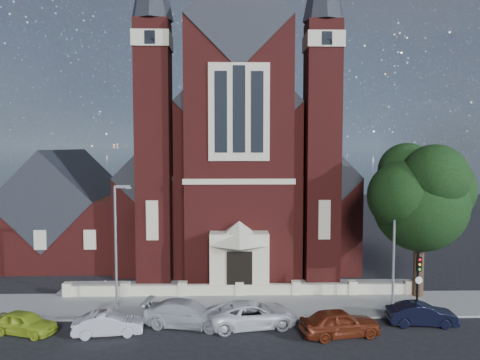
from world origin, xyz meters
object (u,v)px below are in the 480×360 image
(street_tree, at_px, (424,199))
(car_navy, at_px, (422,314))
(street_lamp_right, at_px, (395,238))
(car_lime_van, at_px, (24,323))
(parish_hall, at_px, (66,216))
(traffic_signal, at_px, (418,275))
(car_silver_a, at_px, (108,324))
(church, at_px, (236,169))
(car_silver_b, at_px, (187,314))
(street_lamp_left, at_px, (117,239))
(car_white_suv, at_px, (252,314))
(car_dark_red, at_px, (340,323))

(street_tree, bearing_deg, car_navy, -112.13)
(street_lamp_right, height_order, car_lime_van, street_lamp_right)
(parish_hall, relative_size, traffic_signal, 3.05)
(street_lamp_right, distance_m, car_silver_a, 18.50)
(church, bearing_deg, car_silver_b, -98.37)
(street_lamp_right, distance_m, traffic_signal, 2.71)
(church, distance_m, car_navy, 25.60)
(street_lamp_left, xyz_separation_m, traffic_signal, (18.91, -1.57, -2.02))
(traffic_signal, relative_size, car_white_suv, 0.75)
(car_dark_red, bearing_deg, street_lamp_left, 60.60)
(church, xyz_separation_m, car_white_suv, (0.64, -22.01, -7.45))
(street_tree, bearing_deg, car_dark_red, -138.88)
(car_dark_red, bearing_deg, car_silver_a, 77.44)
(street_lamp_left, distance_m, car_white_suv, 9.87)
(car_white_suv, bearing_deg, car_navy, -100.59)
(traffic_signal, bearing_deg, parish_hall, 150.02)
(traffic_signal, bearing_deg, car_lime_van, -174.45)
(traffic_signal, distance_m, car_white_suv, 10.63)
(traffic_signal, height_order, car_lime_van, traffic_signal)
(street_lamp_right, relative_size, car_silver_b, 1.56)
(street_lamp_left, distance_m, street_lamp_right, 18.00)
(street_lamp_left, relative_size, car_white_suv, 1.52)
(church, relative_size, street_lamp_right, 4.31)
(street_tree, height_order, car_lime_van, street_tree)
(church, distance_m, car_dark_red, 25.23)
(car_lime_van, distance_m, car_dark_red, 17.72)
(street_tree, xyz_separation_m, car_silver_a, (-20.10, -5.81, -6.33))
(car_lime_van, height_order, car_navy, car_navy)
(street_tree, bearing_deg, street_lamp_left, -175.24)
(car_silver_a, distance_m, car_navy, 18.18)
(car_white_suv, xyz_separation_m, car_navy, (10.01, -0.02, -0.08))
(church, xyz_separation_m, street_tree, (12.60, -17.23, -1.23))
(car_lime_van, height_order, car_silver_a, car_lime_van)
(car_lime_van, bearing_deg, car_white_suv, -69.20)
(street_lamp_right, distance_m, car_silver_b, 14.16)
(car_lime_van, bearing_deg, street_lamp_left, -31.33)
(church, relative_size, car_white_suv, 6.57)
(street_lamp_right, height_order, car_white_suv, street_lamp_right)
(car_lime_van, distance_m, car_silver_a, 4.78)
(parish_hall, distance_m, street_lamp_right, 29.62)
(street_tree, bearing_deg, parish_hall, 156.74)
(street_tree, relative_size, car_dark_red, 2.40)
(street_lamp_right, bearing_deg, parish_hall, 151.78)
(car_silver_a, bearing_deg, church, -26.25)
(traffic_signal, distance_m, car_lime_van, 23.47)
(street_tree, bearing_deg, car_silver_b, -163.69)
(car_navy, bearing_deg, car_dark_red, 109.74)
(church, bearing_deg, car_dark_red, -77.01)
(street_tree, distance_m, car_white_suv, 14.30)
(street_lamp_right, bearing_deg, church, 118.04)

